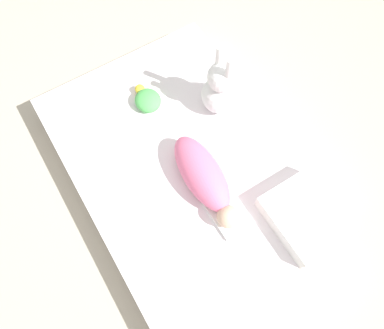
{
  "coord_description": "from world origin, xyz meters",
  "views": [
    {
      "loc": [
        -0.64,
        0.35,
        1.78
      ],
      "look_at": [
        -0.07,
        -0.01,
        0.22
      ],
      "focal_mm": 35.0,
      "sensor_mm": 36.0,
      "label": 1
    }
  ],
  "objects_px": {
    "pillow": "(305,216)",
    "bunny_plush": "(221,89)",
    "turtle_plush": "(147,100)",
    "swaddled_baby": "(204,177)"
  },
  "relations": [
    {
      "from": "swaddled_baby",
      "to": "bunny_plush",
      "type": "distance_m",
      "value": 0.43
    },
    {
      "from": "pillow",
      "to": "turtle_plush",
      "type": "xyz_separation_m",
      "value": [
        0.88,
        0.29,
        -0.01
      ]
    },
    {
      "from": "bunny_plush",
      "to": "turtle_plush",
      "type": "distance_m",
      "value": 0.37
    },
    {
      "from": "swaddled_baby",
      "to": "pillow",
      "type": "distance_m",
      "value": 0.47
    },
    {
      "from": "turtle_plush",
      "to": "swaddled_baby",
      "type": "bearing_deg",
      "value": -178.9
    },
    {
      "from": "pillow",
      "to": "bunny_plush",
      "type": "height_order",
      "value": "bunny_plush"
    },
    {
      "from": "pillow",
      "to": "turtle_plush",
      "type": "relative_size",
      "value": 1.86
    },
    {
      "from": "pillow",
      "to": "turtle_plush",
      "type": "distance_m",
      "value": 0.93
    },
    {
      "from": "pillow",
      "to": "bunny_plush",
      "type": "bearing_deg",
      "value": -0.76
    },
    {
      "from": "swaddled_baby",
      "to": "pillow",
      "type": "bearing_deg",
      "value": 39.5
    }
  ]
}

